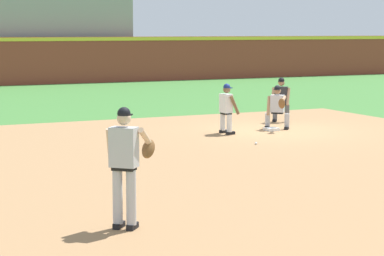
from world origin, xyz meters
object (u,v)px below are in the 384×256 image
(pitcher, at_px, (126,160))
(first_baseman, at_px, (278,105))
(umpire, at_px, (281,98))
(first_base_bag, at_px, (271,129))
(baseball, at_px, (256,143))
(baserunner, at_px, (227,107))

(pitcher, bearing_deg, first_baseman, 47.66)
(umpire, bearing_deg, first_baseman, -125.00)
(first_base_bag, bearing_deg, pitcher, -131.79)
(baseball, relative_size, umpire, 0.05)
(umpire, bearing_deg, first_base_bag, -129.03)
(baserunner, bearing_deg, first_base_bag, 1.17)
(baseball, xyz_separation_m, pitcher, (-5.94, -6.44, 1.02))
(first_base_bag, xyz_separation_m, baseball, (-1.80, -2.21, -0.01))
(first_baseman, bearing_deg, baseball, -131.41)
(first_baseman, distance_m, umpire, 1.86)
(baserunner, relative_size, umpire, 1.00)
(baserunner, bearing_deg, baseball, -96.92)
(first_base_bag, distance_m, baseball, 2.85)
(baseball, distance_m, baserunner, 2.33)
(pitcher, distance_m, first_baseman, 11.96)
(pitcher, bearing_deg, first_base_bag, 48.21)
(first_base_bag, relative_size, pitcher, 0.20)
(baserunner, xyz_separation_m, umpire, (2.91, 1.73, 0.00))
(baseball, distance_m, pitcher, 8.82)
(baserunner, bearing_deg, first_baseman, 6.39)
(pitcher, relative_size, umpire, 1.27)
(first_baseman, height_order, baserunner, baserunner)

